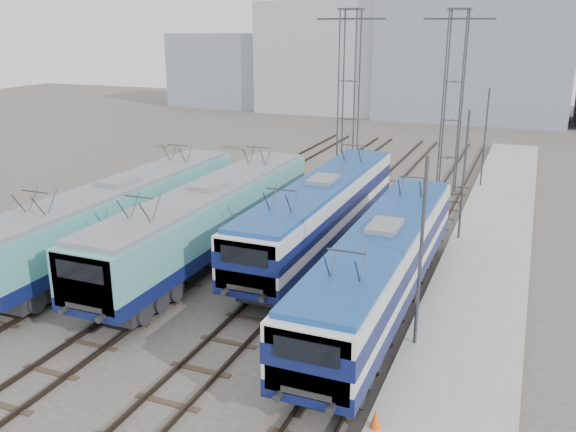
# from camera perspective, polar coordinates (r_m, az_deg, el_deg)

# --- Properties ---
(ground) EXTENTS (160.00, 160.00, 0.00)m
(ground) POSITION_cam_1_polar(r_m,az_deg,el_deg) (23.65, -10.54, -10.57)
(ground) COLOR #514C47
(platform) EXTENTS (4.00, 70.00, 0.30)m
(platform) POSITION_cam_1_polar(r_m,az_deg,el_deg) (27.66, 17.37, -6.50)
(platform) COLOR #9E9E99
(platform) RESTS_ON ground
(locomotive_far_left) EXTENTS (2.85, 17.99, 3.39)m
(locomotive_far_left) POSITION_cam_1_polar(r_m,az_deg,el_deg) (30.95, -15.54, 0.34)
(locomotive_far_left) COLOR #0E174D
(locomotive_far_left) RESTS_ON ground
(locomotive_center_left) EXTENTS (2.88, 18.19, 3.42)m
(locomotive_center_left) POSITION_cam_1_polar(r_m,az_deg,el_deg) (29.18, -7.51, -0.14)
(locomotive_center_left) COLOR #0E174D
(locomotive_center_left) RESTS_ON ground
(locomotive_center_right) EXTENTS (2.80, 17.71, 3.33)m
(locomotive_center_right) POSITION_cam_1_polar(r_m,az_deg,el_deg) (30.39, 3.10, 0.70)
(locomotive_center_right) COLOR #0E174D
(locomotive_center_right) RESTS_ON ground
(locomotive_far_right) EXTENTS (2.72, 17.18, 3.23)m
(locomotive_far_right) POSITION_cam_1_polar(r_m,az_deg,el_deg) (24.01, 8.77, -4.25)
(locomotive_far_right) COLOR #0E174D
(locomotive_far_right) RESTS_ON ground
(catenary_tower_west) EXTENTS (4.50, 1.20, 12.00)m
(catenary_tower_west) POSITION_cam_1_polar(r_m,az_deg,el_deg) (41.33, 5.70, 11.27)
(catenary_tower_west) COLOR #3F4247
(catenary_tower_west) RESTS_ON ground
(catenary_tower_east) EXTENTS (4.50, 1.20, 12.00)m
(catenary_tower_east) POSITION_cam_1_polar(r_m,az_deg,el_deg) (41.96, 15.19, 10.85)
(catenary_tower_east) COLOR #3F4247
(catenary_tower_east) RESTS_ON ground
(mast_front) EXTENTS (0.12, 0.12, 7.00)m
(mast_front) POSITION_cam_1_polar(r_m,az_deg,el_deg) (21.02, 12.29, -3.85)
(mast_front) COLOR #3F4247
(mast_front) RESTS_ON ground
(mast_mid) EXTENTS (0.12, 0.12, 7.00)m
(mast_mid) POSITION_cam_1_polar(r_m,az_deg,el_deg) (32.43, 16.10, 3.37)
(mast_mid) COLOR #3F4247
(mast_mid) RESTS_ON ground
(mast_rear) EXTENTS (0.12, 0.12, 7.00)m
(mast_rear) POSITION_cam_1_polar(r_m,az_deg,el_deg) (44.16, 17.93, 6.79)
(mast_rear) COLOR #3F4247
(mast_rear) RESTS_ON ground
(safety_cone) EXTENTS (0.31, 0.31, 0.61)m
(safety_cone) POSITION_cam_1_polar(r_m,az_deg,el_deg) (17.88, 8.20, -18.22)
(safety_cone) COLOR #EA5516
(safety_cone) RESTS_ON platform
(building_west) EXTENTS (18.00, 12.00, 14.00)m
(building_west) POSITION_cam_1_polar(r_m,az_deg,el_deg) (83.55, 4.33, 14.58)
(building_west) COLOR #A7B0B9
(building_west) RESTS_ON ground
(building_center) EXTENTS (22.00, 14.00, 18.00)m
(building_center) POSITION_cam_1_polar(r_m,az_deg,el_deg) (79.81, 17.20, 15.20)
(building_center) COLOR #8290A2
(building_center) RESTS_ON ground
(building_far_west) EXTENTS (14.00, 10.00, 10.00)m
(building_far_west) POSITION_cam_1_polar(r_m,az_deg,el_deg) (89.88, -5.73, 13.46)
(building_far_west) COLOR #8290A2
(building_far_west) RESTS_ON ground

